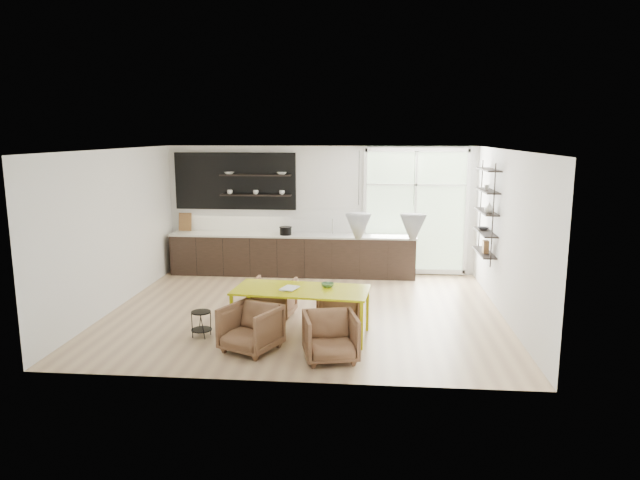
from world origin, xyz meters
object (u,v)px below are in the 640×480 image
(armchair_front_left, at_px, (251,328))
(dining_table, at_px, (301,292))
(armchair_back_right, at_px, (337,306))
(wire_stool, at_px, (201,320))
(armchair_front_right, at_px, (330,337))
(armchair_back_left, at_px, (273,298))

(armchair_front_left, bearing_deg, dining_table, 71.70)
(armchair_back_right, relative_size, wire_stool, 1.65)
(armchair_back_right, relative_size, armchair_front_right, 0.92)
(dining_table, bearing_deg, armchair_front_right, -55.18)
(armchair_back_right, height_order, armchair_front_right, armchair_front_right)
(armchair_back_right, distance_m, armchair_front_left, 1.81)
(armchair_back_right, bearing_deg, dining_table, 40.14)
(dining_table, relative_size, armchair_back_left, 2.91)
(dining_table, xyz_separation_m, armchair_back_right, (0.53, 0.65, -0.40))
(dining_table, height_order, armchair_front_right, dining_table)
(armchair_front_left, bearing_deg, armchair_back_left, 113.40)
(armchair_front_left, height_order, wire_stool, armchair_front_left)
(armchair_front_right, bearing_deg, wire_stool, 146.90)
(armchair_back_left, xyz_separation_m, wire_stool, (-0.96, -1.07, -0.07))
(armchair_front_left, xyz_separation_m, armchair_front_right, (1.20, -0.24, -0.01))
(dining_table, bearing_deg, wire_stool, -167.75)
(armchair_front_left, relative_size, wire_stool, 1.84)
(dining_table, height_order, armchair_front_left, dining_table)
(dining_table, distance_m, armchair_back_left, 1.14)
(armchair_front_left, bearing_deg, armchair_front_right, 14.17)
(armchair_back_left, xyz_separation_m, armchair_front_left, (-0.05, -1.58, 0.00))
(armchair_front_right, xyz_separation_m, wire_stool, (-2.10, 0.75, -0.07))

